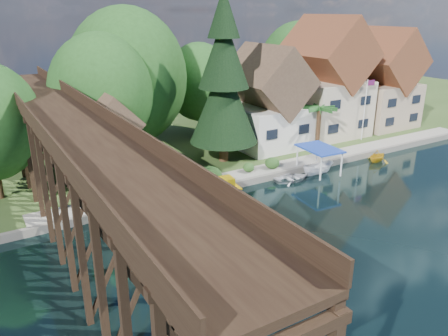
{
  "coord_description": "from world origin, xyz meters",
  "views": [
    {
      "loc": [
        -21.16,
        -22.06,
        14.83
      ],
      "look_at": [
        -4.35,
        6.0,
        2.95
      ],
      "focal_mm": 35.0,
      "sensor_mm": 36.0,
      "label": 1
    }
  ],
  "objects_px": {
    "conifer": "(224,82)",
    "flagpole": "(366,103)",
    "tugboat": "(222,189)",
    "house_right": "(380,85)",
    "shed": "(109,144)",
    "boat_white_a": "(292,177)",
    "house_center": "(325,85)",
    "house_left": "(266,104)",
    "boat_yellow": "(378,155)",
    "trestle_bridge": "(73,169)",
    "boat_canopy": "(318,163)",
    "palm_tree": "(320,110)"
  },
  "relations": [
    {
      "from": "shed",
      "to": "tugboat",
      "type": "relative_size",
      "value": 2.43
    },
    {
      "from": "house_right",
      "to": "boat_yellow",
      "type": "height_order",
      "value": "house_right"
    },
    {
      "from": "flagpole",
      "to": "boat_yellow",
      "type": "height_order",
      "value": "flagpole"
    },
    {
      "from": "house_center",
      "to": "palm_tree",
      "type": "height_order",
      "value": "house_center"
    },
    {
      "from": "shed",
      "to": "boat_white_a",
      "type": "bearing_deg",
      "value": -27.9
    },
    {
      "from": "house_center",
      "to": "shed",
      "type": "relative_size",
      "value": 1.77
    },
    {
      "from": "shed",
      "to": "boat_yellow",
      "type": "distance_m",
      "value": 26.9
    },
    {
      "from": "house_center",
      "to": "boat_white_a",
      "type": "height_order",
      "value": "house_center"
    },
    {
      "from": "tugboat",
      "to": "house_left",
      "type": "bearing_deg",
      "value": 39.48
    },
    {
      "from": "house_left",
      "to": "boat_canopy",
      "type": "xyz_separation_m",
      "value": [
        -0.4,
        -9.19,
        -3.98
      ]
    },
    {
      "from": "boat_white_a",
      "to": "house_center",
      "type": "bearing_deg",
      "value": -45.96
    },
    {
      "from": "flagpole",
      "to": "boat_canopy",
      "type": "bearing_deg",
      "value": -156.33
    },
    {
      "from": "flagpole",
      "to": "trestle_bridge",
      "type": "bearing_deg",
      "value": -168.94
    },
    {
      "from": "house_center",
      "to": "boat_canopy",
      "type": "distance_m",
      "value": 14.49
    },
    {
      "from": "house_left",
      "to": "palm_tree",
      "type": "height_order",
      "value": "house_left"
    },
    {
      "from": "conifer",
      "to": "boat_yellow",
      "type": "relative_size",
      "value": 6.1
    },
    {
      "from": "house_center",
      "to": "boat_white_a",
      "type": "relative_size",
      "value": 4.04
    },
    {
      "from": "trestle_bridge",
      "to": "shed",
      "type": "height_order",
      "value": "trestle_bridge"
    },
    {
      "from": "tugboat",
      "to": "flagpole",
      "type": "bearing_deg",
      "value": 12.45
    },
    {
      "from": "boat_white_a",
      "to": "boat_yellow",
      "type": "bearing_deg",
      "value": -85.16
    },
    {
      "from": "house_left",
      "to": "house_right",
      "type": "relative_size",
      "value": 0.88
    },
    {
      "from": "palm_tree",
      "to": "tugboat",
      "type": "bearing_deg",
      "value": -162.42
    },
    {
      "from": "trestle_bridge",
      "to": "boat_white_a",
      "type": "relative_size",
      "value": 12.84
    },
    {
      "from": "shed",
      "to": "flagpole",
      "type": "height_order",
      "value": "shed"
    },
    {
      "from": "house_right",
      "to": "shed",
      "type": "relative_size",
      "value": 1.59
    },
    {
      "from": "house_center",
      "to": "flagpole",
      "type": "xyz_separation_m",
      "value": [
        2.06,
        -4.67,
        -1.61
      ]
    },
    {
      "from": "tugboat",
      "to": "boat_white_a",
      "type": "xyz_separation_m",
      "value": [
        7.41,
        -0.12,
        -0.31
      ]
    },
    {
      "from": "conifer",
      "to": "tugboat",
      "type": "relative_size",
      "value": 5.09
    },
    {
      "from": "house_left",
      "to": "shed",
      "type": "height_order",
      "value": "house_left"
    },
    {
      "from": "flagpole",
      "to": "tugboat",
      "type": "bearing_deg",
      "value": -167.55
    },
    {
      "from": "shed",
      "to": "tugboat",
      "type": "xyz_separation_m",
      "value": [
        7.04,
        -7.53,
        -3.16
      ]
    },
    {
      "from": "shed",
      "to": "boat_yellow",
      "type": "xyz_separation_m",
      "value": [
        25.5,
        -7.97,
        -3.12
      ]
    },
    {
      "from": "flagpole",
      "to": "conifer",
      "type": "bearing_deg",
      "value": 173.9
    },
    {
      "from": "conifer",
      "to": "boat_canopy",
      "type": "relative_size",
      "value": 3.73
    },
    {
      "from": "house_center",
      "to": "tugboat",
      "type": "xyz_separation_m",
      "value": [
        -19.96,
        -9.53,
        -5.75
      ]
    },
    {
      "from": "house_center",
      "to": "shed",
      "type": "height_order",
      "value": "house_center"
    },
    {
      "from": "house_center",
      "to": "conifer",
      "type": "relative_size",
      "value": 0.84
    },
    {
      "from": "palm_tree",
      "to": "flagpole",
      "type": "distance_m",
      "value": 7.22
    },
    {
      "from": "house_center",
      "to": "house_right",
      "type": "relative_size",
      "value": 1.12
    },
    {
      "from": "house_left",
      "to": "boat_white_a",
      "type": "distance_m",
      "value": 10.92
    },
    {
      "from": "boat_white_a",
      "to": "flagpole",
      "type": "bearing_deg",
      "value": -64.69
    },
    {
      "from": "house_right",
      "to": "conifer",
      "type": "bearing_deg",
      "value": -174.77
    },
    {
      "from": "house_left",
      "to": "tugboat",
      "type": "relative_size",
      "value": 3.41
    },
    {
      "from": "trestle_bridge",
      "to": "boat_canopy",
      "type": "relative_size",
      "value": 10.01
    },
    {
      "from": "conifer",
      "to": "flagpole",
      "type": "xyz_separation_m",
      "value": [
        17.8,
        -1.9,
        -3.61
      ]
    },
    {
      "from": "boat_canopy",
      "to": "boat_yellow",
      "type": "relative_size",
      "value": 1.64
    },
    {
      "from": "house_right",
      "to": "tugboat",
      "type": "xyz_separation_m",
      "value": [
        -28.96,
        -9.03,
        -5.11
      ]
    },
    {
      "from": "tugboat",
      "to": "boat_white_a",
      "type": "distance_m",
      "value": 7.42
    },
    {
      "from": "house_right",
      "to": "palm_tree",
      "type": "distance_m",
      "value": 14.84
    },
    {
      "from": "conifer",
      "to": "tugboat",
      "type": "xyz_separation_m",
      "value": [
        -4.22,
        -6.76,
        -7.76
      ]
    }
  ]
}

